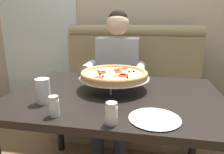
% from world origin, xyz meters
% --- Properties ---
extents(back_wall_with_window, '(6.00, 0.12, 2.80)m').
position_xyz_m(back_wall_with_window, '(0.00, 1.50, 1.40)').
color(back_wall_with_window, '#BCB29E').
rests_on(back_wall_with_window, ground_plane).
extents(window_panel, '(1.10, 0.02, 2.80)m').
position_xyz_m(window_panel, '(-1.31, 1.42, 1.40)').
color(window_panel, white).
rests_on(window_panel, ground_plane).
extents(booth_bench, '(1.51, 0.78, 1.13)m').
position_xyz_m(booth_bench, '(0.00, 0.93, 0.40)').
color(booth_bench, '#998966').
rests_on(booth_bench, ground_plane).
extents(dining_table, '(1.30, 0.92, 0.73)m').
position_xyz_m(dining_table, '(0.00, 0.00, 0.65)').
color(dining_table, black).
rests_on(dining_table, ground_plane).
extents(diner_main, '(0.54, 0.64, 1.27)m').
position_xyz_m(diner_main, '(-0.11, 0.66, 0.71)').
color(diner_main, '#2D3342').
rests_on(diner_main, ground_plane).
extents(pizza, '(0.46, 0.46, 0.13)m').
position_xyz_m(pizza, '(-0.02, 0.09, 0.83)').
color(pizza, silver).
rests_on(pizza, dining_table).
extents(shaker_parmesan, '(0.05, 0.05, 0.10)m').
position_xyz_m(shaker_parmesan, '(-0.23, -0.37, 0.78)').
color(shaker_parmesan, white).
rests_on(shaker_parmesan, dining_table).
extents(shaker_oregano, '(0.05, 0.05, 0.10)m').
position_xyz_m(shaker_oregano, '(0.05, -0.39, 0.78)').
color(shaker_oregano, white).
rests_on(shaker_oregano, dining_table).
extents(plate_near_left, '(0.24, 0.24, 0.02)m').
position_xyz_m(plate_near_left, '(0.24, -0.32, 0.74)').
color(plate_near_left, white).
rests_on(plate_near_left, dining_table).
extents(drinking_glass, '(0.08, 0.08, 0.14)m').
position_xyz_m(drinking_glass, '(-0.37, -0.22, 0.79)').
color(drinking_glass, silver).
rests_on(drinking_glass, dining_table).
extents(patio_chair, '(0.42, 0.42, 0.86)m').
position_xyz_m(patio_chair, '(-1.30, 2.13, 0.52)').
color(patio_chair, black).
rests_on(patio_chair, ground_plane).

